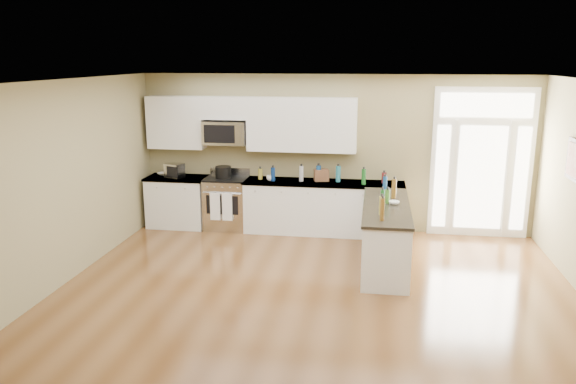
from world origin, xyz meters
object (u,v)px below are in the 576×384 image
Objects in this scene: peninsula_cabinet at (385,237)px; toaster_oven at (175,171)px; kitchen_range at (227,203)px; stockpot at (223,172)px.

peninsula_cabinet is 7.54× the size of toaster_oven.
kitchen_range is at bearing 26.52° from toaster_oven.
peninsula_cabinet is at bearing -26.90° from kitchen_range.
toaster_oven is (-0.89, -0.08, 0.01)m from stockpot.
toaster_oven is at bearing 160.19° from peninsula_cabinet.
stockpot reaches higher than peninsula_cabinet.
kitchen_range is at bearing 153.10° from peninsula_cabinet.
stockpot is 0.95× the size of toaster_oven.
toaster_oven is at bearing -175.13° from stockpot.
kitchen_range is 0.58m from stockpot.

